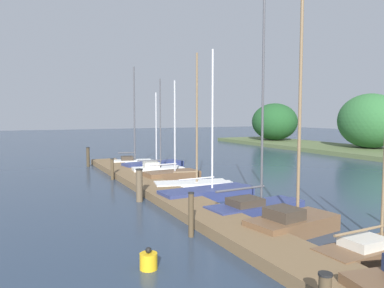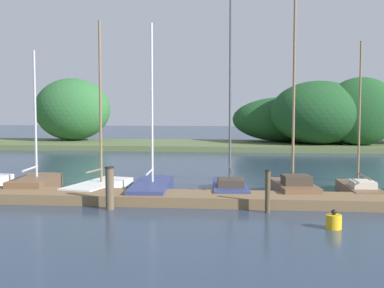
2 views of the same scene
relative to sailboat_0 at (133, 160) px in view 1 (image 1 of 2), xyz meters
The scene contains 15 objects.
dock_pier 13.41m from the sailboat_0, ahead, with size 31.21×1.80×0.35m.
sailboat_0 is the anchor object (origin of this frame).
sailboat_1 2.45m from the sailboat_0, 20.19° to the left, with size 1.76×4.39×5.17m.
sailboat_2 4.80m from the sailboat_0, ahead, with size 1.57×3.26×5.85m.
sailboat_3 7.05m from the sailboat_0, ahead, with size 1.53×3.26×5.57m.
sailboat_4 9.65m from the sailboat_0, ahead, with size 2.09×3.99×6.68m.
sailboat_5 11.77m from the sailboat_0, ahead, with size 1.56×4.50×6.52m.
sailboat_6 14.74m from the sailboat_0, ahead, with size 1.56×4.16×8.21m.
sailboat_7 17.12m from the sailboat_0, ahead, with size 1.73×3.39×7.75m.
sailboat_8 19.66m from the sailboat_0, ahead, with size 1.23×3.74×5.84m.
mooring_piling_0 3.18m from the sailboat_0, 108.65° to the right, with size 0.26×0.26×1.38m.
mooring_piling_1 5.78m from the sailboat_0, 28.27° to the right, with size 0.20×0.20×1.22m.
mooring_piling_2 11.31m from the sailboat_0, 15.27° to the right, with size 0.31×0.31×1.41m.
mooring_piling_3 16.32m from the sailboat_0, 10.47° to the right, with size 0.19×0.19×1.38m.
channel_buoy_0 18.46m from the sailboat_0, 15.49° to the right, with size 0.43×0.43×0.55m.
Camera 1 is at (12.96, 7.73, 3.76)m, focal length 35.41 mm.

